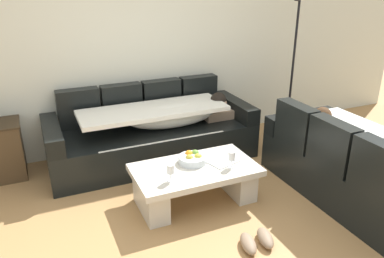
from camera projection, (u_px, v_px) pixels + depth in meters
ground_plane at (194, 239)px, 3.25m from camera, size 14.00×14.00×0.00m
back_wall at (122, 43)px, 4.57m from camera, size 9.00×0.10×2.70m
couch_along_wall at (155, 133)px, 4.58m from camera, size 2.43×0.92×0.88m
couch_near_window at (355, 167)px, 3.75m from camera, size 0.92×1.97×0.88m
coffee_table at (195, 180)px, 3.71m from camera, size 1.20×0.68×0.38m
fruit_bowl at (193, 158)px, 3.74m from camera, size 0.28×0.28×0.10m
wine_glass_near_left at (171, 170)px, 3.37m from camera, size 0.07×0.07×0.17m
wine_glass_near_right at (232, 157)px, 3.61m from camera, size 0.07×0.07×0.17m
open_magazine at (223, 161)px, 3.76m from camera, size 0.33×0.28×0.01m
floor_lamp at (293, 56)px, 4.99m from camera, size 0.33×0.31×1.95m
pair_of_shoes at (257, 241)px, 3.16m from camera, size 0.36×0.30×0.09m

